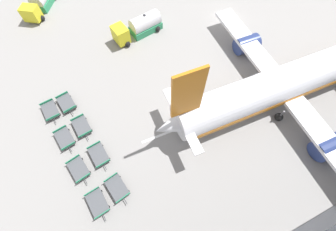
# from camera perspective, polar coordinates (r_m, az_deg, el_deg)

# --- Properties ---
(ground_plane) EXTENTS (500.00, 500.00, 0.00)m
(ground_plane) POSITION_cam_1_polar(r_m,az_deg,el_deg) (42.20, 14.54, 22.69)
(ground_plane) COLOR gray
(airplane) EXTENTS (31.10, 36.86, 11.89)m
(airplane) POSITION_cam_1_polar(r_m,az_deg,el_deg) (32.34, 28.66, 7.76)
(airplane) COLOR white
(airplane) RESTS_ON ground_plane
(fuel_tanker_primary) EXTENTS (4.28, 8.19, 3.07)m
(fuel_tanker_primary) POSITION_cam_1_polar(r_m,az_deg,el_deg) (37.88, -7.16, 21.51)
(fuel_tanker_primary) COLOR yellow
(fuel_tanker_primary) RESTS_ON ground_plane
(fuel_tanker_secondary) EXTENTS (7.90, 6.37, 3.12)m
(fuel_tanker_secondary) POSITION_cam_1_polar(r_m,az_deg,el_deg) (47.77, -29.71, 24.05)
(fuel_tanker_secondary) COLOR yellow
(fuel_tanker_secondary) RESTS_ON ground_plane
(baggage_dolly_row_near_col_a) EXTENTS (3.54, 2.06, 0.92)m
(baggage_dolly_row_near_col_a) POSITION_cam_1_polar(r_m,az_deg,el_deg) (32.72, -27.72, 1.13)
(baggage_dolly_row_near_col_a) COLOR #515459
(baggage_dolly_row_near_col_a) RESTS_ON ground_plane
(baggage_dolly_row_near_col_b) EXTENTS (3.56, 2.19, 0.92)m
(baggage_dolly_row_near_col_b) POSITION_cam_1_polar(r_m,az_deg,el_deg) (30.06, -24.77, -5.28)
(baggage_dolly_row_near_col_b) COLOR #515459
(baggage_dolly_row_near_col_b) RESTS_ON ground_plane
(baggage_dolly_row_near_col_c) EXTENTS (3.57, 2.27, 0.92)m
(baggage_dolly_row_near_col_c) POSITION_cam_1_polar(r_m,az_deg,el_deg) (28.06, -21.76, -12.52)
(baggage_dolly_row_near_col_c) COLOR #515459
(baggage_dolly_row_near_col_c) RESTS_ON ground_plane
(baggage_dolly_row_near_col_d) EXTENTS (3.55, 2.08, 0.92)m
(baggage_dolly_row_near_col_d) POSITION_cam_1_polar(r_m,az_deg,el_deg) (26.59, -17.48, -20.40)
(baggage_dolly_row_near_col_d) COLOR #515459
(baggage_dolly_row_near_col_d) RESTS_ON ground_plane
(baggage_dolly_row_mid_a_col_a) EXTENTS (3.56, 2.20, 0.92)m
(baggage_dolly_row_mid_a_col_a) POSITION_cam_1_polar(r_m,az_deg,el_deg) (32.42, -24.39, 2.91)
(baggage_dolly_row_mid_a_col_a) COLOR #515459
(baggage_dolly_row_mid_a_col_a) RESTS_ON ground_plane
(baggage_dolly_row_mid_a_col_b) EXTENTS (3.54, 2.07, 0.92)m
(baggage_dolly_row_mid_a_col_b) POSITION_cam_1_polar(r_m,az_deg,el_deg) (29.94, -21.06, -2.60)
(baggage_dolly_row_mid_a_col_b) COLOR #515459
(baggage_dolly_row_mid_a_col_b) RESTS_ON ground_plane
(baggage_dolly_row_mid_a_col_c) EXTENTS (3.54, 2.08, 0.92)m
(baggage_dolly_row_mid_a_col_c) POSITION_cam_1_polar(r_m,az_deg,el_deg) (27.82, -17.16, -9.53)
(baggage_dolly_row_mid_a_col_c) COLOR #515459
(baggage_dolly_row_mid_a_col_c) RESTS_ON ground_plane
(baggage_dolly_row_mid_a_col_d) EXTENTS (3.56, 2.23, 0.92)m
(baggage_dolly_row_mid_a_col_d) POSITION_cam_1_polar(r_m,az_deg,el_deg) (26.32, -12.78, -17.48)
(baggage_dolly_row_mid_a_col_d) COLOR #515459
(baggage_dolly_row_mid_a_col_d) RESTS_ON ground_plane
(stand_guidance_stripe) EXTENTS (1.31, 24.65, 0.01)m
(stand_guidance_stripe) POSITION_cam_1_polar(r_m,az_deg,el_deg) (30.77, 15.42, 1.73)
(stand_guidance_stripe) COLOR white
(stand_guidance_stripe) RESTS_ON ground_plane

